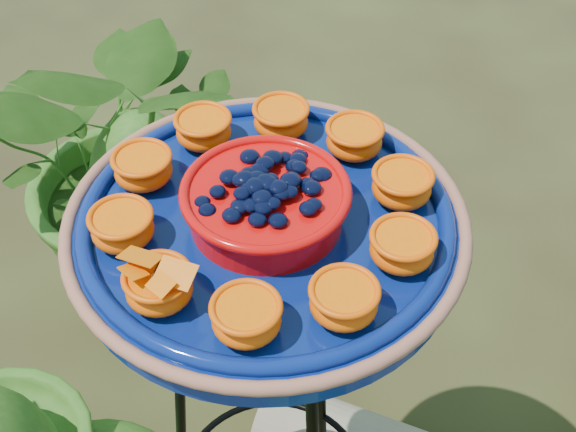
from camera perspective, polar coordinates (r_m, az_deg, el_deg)
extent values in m
torus|color=black|center=(0.98, -1.50, -2.46)|extent=(0.28, 0.28, 0.02)
cylinder|color=black|center=(1.42, 2.35, -11.38)|extent=(0.02, 0.09, 0.90)
cylinder|color=navy|center=(0.96, -1.53, -1.12)|extent=(0.48, 0.48, 0.04)
torus|color=#9D5747|center=(0.95, -1.55, -0.33)|extent=(0.48, 0.48, 0.02)
torus|color=navy|center=(0.95, -1.56, -0.16)|extent=(0.45, 0.45, 0.02)
cylinder|color=red|center=(0.93, -1.58, 0.75)|extent=(0.19, 0.19, 0.05)
torus|color=red|center=(0.92, -1.61, 1.77)|extent=(0.20, 0.20, 0.01)
ellipsoid|color=black|center=(0.91, -1.62, 2.06)|extent=(0.16, 0.16, 0.03)
ellipsoid|color=orange|center=(0.90, 8.09, -2.41)|extent=(0.07, 0.07, 0.04)
cylinder|color=orange|center=(0.88, 8.21, -1.61)|extent=(0.07, 0.07, 0.01)
ellipsoid|color=orange|center=(0.97, 8.08, 1.98)|extent=(0.07, 0.07, 0.04)
cylinder|color=orange|center=(0.96, 8.19, 2.77)|extent=(0.07, 0.07, 0.01)
ellipsoid|color=orange|center=(1.03, 4.73, 5.30)|extent=(0.07, 0.07, 0.04)
cylinder|color=orange|center=(1.02, 4.79, 6.08)|extent=(0.07, 0.07, 0.01)
ellipsoid|color=orange|center=(1.06, -0.50, 6.71)|extent=(0.07, 0.07, 0.04)
cylinder|color=orange|center=(1.05, -0.51, 7.49)|extent=(0.07, 0.07, 0.01)
ellipsoid|color=orange|center=(1.05, -6.02, 5.95)|extent=(0.07, 0.07, 0.04)
cylinder|color=orange|center=(1.04, -6.09, 6.73)|extent=(0.07, 0.07, 0.01)
ellipsoid|color=orange|center=(1.00, -10.25, 3.18)|extent=(0.07, 0.07, 0.04)
cylinder|color=orange|center=(0.99, -10.38, 3.96)|extent=(0.07, 0.07, 0.01)
ellipsoid|color=orange|center=(0.93, -11.67, -0.97)|extent=(0.07, 0.07, 0.04)
cylinder|color=orange|center=(0.92, -11.83, -0.18)|extent=(0.07, 0.07, 0.01)
ellipsoid|color=orange|center=(0.86, -9.14, -5.17)|extent=(0.07, 0.07, 0.04)
cylinder|color=orange|center=(0.85, -9.28, -4.38)|extent=(0.07, 0.07, 0.01)
ellipsoid|color=orange|center=(0.82, -2.97, -7.41)|extent=(0.07, 0.07, 0.04)
cylinder|color=orange|center=(0.81, -3.01, -6.62)|extent=(0.07, 0.07, 0.01)
ellipsoid|color=orange|center=(0.84, 3.98, -6.23)|extent=(0.07, 0.07, 0.04)
cylinder|color=orange|center=(0.82, 4.04, -5.44)|extent=(0.07, 0.07, 0.01)
cylinder|color=black|center=(0.84, -9.36, -3.91)|extent=(0.01, 0.03, 0.00)
cube|color=orange|center=(0.85, -10.44, -2.86)|extent=(0.05, 0.04, 0.01)
cube|color=orange|center=(0.83, -8.00, -4.06)|extent=(0.05, 0.04, 0.01)
imported|color=#275316|center=(1.90, -10.32, 4.00)|extent=(0.91, 0.84, 0.83)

